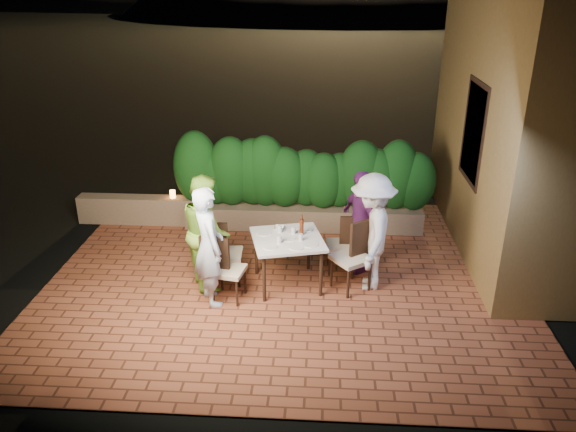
# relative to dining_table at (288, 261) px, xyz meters

# --- Properties ---
(ground) EXTENTS (400.00, 400.00, 0.00)m
(ground) POSITION_rel_dining_table_xyz_m (-0.05, -0.23, -0.40)
(ground) COLOR black
(ground) RESTS_ON ground
(terrace_floor) EXTENTS (7.00, 6.00, 0.15)m
(terrace_floor) POSITION_rel_dining_table_xyz_m (-0.05, 0.27, -0.45)
(terrace_floor) COLOR brown
(terrace_floor) RESTS_ON ground
(building_wall) EXTENTS (1.60, 5.00, 5.00)m
(building_wall) POSITION_rel_dining_table_xyz_m (3.55, 1.77, 2.12)
(building_wall) COLOR olive
(building_wall) RESTS_ON ground
(window_pane) EXTENTS (0.08, 1.00, 1.40)m
(window_pane) POSITION_rel_dining_table_xyz_m (2.77, 1.27, 1.62)
(window_pane) COLOR black
(window_pane) RESTS_ON building_wall
(window_frame) EXTENTS (0.06, 1.15, 1.55)m
(window_frame) POSITION_rel_dining_table_xyz_m (2.76, 1.27, 1.62)
(window_frame) COLOR black
(window_frame) RESTS_ON building_wall
(planter) EXTENTS (4.20, 0.55, 0.40)m
(planter) POSITION_rel_dining_table_xyz_m (0.15, 2.07, -0.17)
(planter) COLOR #7D694F
(planter) RESTS_ON ground
(hedge) EXTENTS (4.00, 0.70, 1.10)m
(hedge) POSITION_rel_dining_table_xyz_m (0.15, 2.07, 0.57)
(hedge) COLOR #114113
(hedge) RESTS_ON planter
(parapet) EXTENTS (2.20, 0.30, 0.50)m
(parapet) POSITION_rel_dining_table_xyz_m (-2.85, 2.07, -0.12)
(parapet) COLOR #7D694F
(parapet) RESTS_ON ground
(hill) EXTENTS (52.00, 40.00, 22.00)m
(hill) POSITION_rel_dining_table_xyz_m (1.95, 59.77, -4.38)
(hill) COLOR black
(hill) RESTS_ON ground
(dining_table) EXTENTS (1.18, 1.18, 0.75)m
(dining_table) POSITION_rel_dining_table_xyz_m (0.00, 0.00, 0.00)
(dining_table) COLOR white
(dining_table) RESTS_ON ground
(plate_nw) EXTENTS (0.20, 0.20, 0.01)m
(plate_nw) POSITION_rel_dining_table_xyz_m (-0.22, -0.31, 0.38)
(plate_nw) COLOR white
(plate_nw) RESTS_ON dining_table
(plate_sw) EXTENTS (0.22, 0.22, 0.01)m
(plate_sw) POSITION_rel_dining_table_xyz_m (-0.36, 0.14, 0.38)
(plate_sw) COLOR white
(plate_sw) RESTS_ON dining_table
(plate_ne) EXTENTS (0.23, 0.23, 0.01)m
(plate_ne) POSITION_rel_dining_table_xyz_m (0.32, -0.18, 0.38)
(plate_ne) COLOR white
(plate_ne) RESTS_ON dining_table
(plate_se) EXTENTS (0.23, 0.23, 0.01)m
(plate_se) POSITION_rel_dining_table_xyz_m (0.24, 0.32, 0.38)
(plate_se) COLOR white
(plate_se) RESTS_ON dining_table
(plate_centre) EXTENTS (0.21, 0.21, 0.01)m
(plate_centre) POSITION_rel_dining_table_xyz_m (0.01, -0.02, 0.38)
(plate_centre) COLOR white
(plate_centre) RESTS_ON dining_table
(plate_front) EXTENTS (0.20, 0.20, 0.01)m
(plate_front) POSITION_rel_dining_table_xyz_m (0.14, -0.30, 0.38)
(plate_front) COLOR white
(plate_front) RESTS_ON dining_table
(glass_nw) EXTENTS (0.07, 0.07, 0.11)m
(glass_nw) POSITION_rel_dining_table_xyz_m (-0.11, -0.16, 0.43)
(glass_nw) COLOR silver
(glass_nw) RESTS_ON dining_table
(glass_sw) EXTENTS (0.06, 0.06, 0.11)m
(glass_sw) POSITION_rel_dining_table_xyz_m (-0.13, 0.19, 0.43)
(glass_sw) COLOR silver
(glass_sw) RESTS_ON dining_table
(glass_ne) EXTENTS (0.06, 0.06, 0.10)m
(glass_ne) POSITION_rel_dining_table_xyz_m (0.19, -0.07, 0.43)
(glass_ne) COLOR silver
(glass_ne) RESTS_ON dining_table
(glass_se) EXTENTS (0.06, 0.06, 0.10)m
(glass_se) POSITION_rel_dining_table_xyz_m (0.08, 0.15, 0.43)
(glass_se) COLOR silver
(glass_se) RESTS_ON dining_table
(beer_bottle) EXTENTS (0.06, 0.06, 0.31)m
(beer_bottle) POSITION_rel_dining_table_xyz_m (0.19, 0.13, 0.53)
(beer_bottle) COLOR #511F0D
(beer_bottle) RESTS_ON dining_table
(bowl) EXTENTS (0.17, 0.17, 0.04)m
(bowl) POSITION_rel_dining_table_xyz_m (-0.15, 0.31, 0.39)
(bowl) COLOR white
(bowl) RESTS_ON dining_table
(chair_left_front) EXTENTS (0.50, 0.50, 0.92)m
(chair_left_front) POSITION_rel_dining_table_xyz_m (-0.79, -0.44, 0.08)
(chair_left_front) COLOR black
(chair_left_front) RESTS_ON ground
(chair_left_back) EXTENTS (0.46, 0.46, 0.94)m
(chair_left_back) POSITION_rel_dining_table_xyz_m (-0.89, 0.04, 0.10)
(chair_left_back) COLOR black
(chair_left_back) RESTS_ON ground
(chair_right_front) EXTENTS (0.66, 0.66, 1.03)m
(chair_right_front) POSITION_rel_dining_table_xyz_m (0.91, -0.06, 0.14)
(chair_right_front) COLOR black
(chair_right_front) RESTS_ON ground
(chair_right_back) EXTENTS (0.44, 0.44, 0.90)m
(chair_right_back) POSITION_rel_dining_table_xyz_m (0.78, 0.48, 0.07)
(chair_right_back) COLOR black
(chair_right_back) RESTS_ON ground
(diner_blue) EXTENTS (0.65, 0.74, 1.69)m
(diner_blue) POSITION_rel_dining_table_xyz_m (-1.03, -0.53, 0.47)
(diner_blue) COLOR #C3DAFB
(diner_blue) RESTS_ON ground
(diner_green) EXTENTS (0.91, 1.00, 1.67)m
(diner_green) POSITION_rel_dining_table_xyz_m (-1.16, -0.00, 0.46)
(diner_green) COLOR #86C23C
(diner_green) RESTS_ON ground
(diner_white) EXTENTS (0.72, 1.15, 1.72)m
(diner_white) POSITION_rel_dining_table_xyz_m (1.19, 0.04, 0.48)
(diner_white) COLOR silver
(diner_white) RESTS_ON ground
(diner_purple) EXTENTS (0.77, 1.01, 1.59)m
(diner_purple) POSITION_rel_dining_table_xyz_m (1.06, 0.56, 0.42)
(diner_purple) COLOR #61246E
(diner_purple) RESTS_ON ground
(parapet_lamp) EXTENTS (0.10, 0.10, 0.14)m
(parapet_lamp) POSITION_rel_dining_table_xyz_m (-2.21, 2.07, 0.20)
(parapet_lamp) COLOR orange
(parapet_lamp) RESTS_ON parapet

